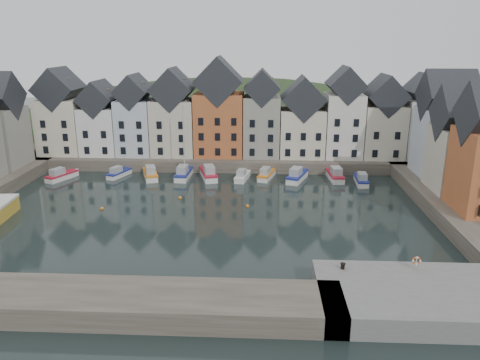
# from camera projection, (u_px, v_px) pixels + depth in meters

# --- Properties ---
(ground) EXTENTS (260.00, 260.00, 0.00)m
(ground) POSITION_uv_depth(u_px,v_px,m) (200.00, 219.00, 60.91)
(ground) COLOR #1C2726
(ground) RESTS_ON ground
(far_quay) EXTENTS (90.00, 16.00, 2.00)m
(far_quay) POSITION_uv_depth(u_px,v_px,m) (221.00, 157.00, 89.32)
(far_quay) COLOR #454034
(far_quay) RESTS_ON ground
(near_quay) EXTENTS (18.00, 10.00, 2.00)m
(near_quay) POSITION_uv_depth(u_px,v_px,m) (422.00, 298.00, 40.46)
(near_quay) COLOR #60605E
(near_quay) RESTS_ON ground
(near_wall) EXTENTS (50.00, 6.00, 2.00)m
(near_wall) POSITION_uv_depth(u_px,v_px,m) (50.00, 301.00, 40.06)
(near_wall) COLOR #454034
(near_wall) RESTS_ON ground
(hillside) EXTENTS (153.60, 70.40, 64.00)m
(hillside) POSITION_uv_depth(u_px,v_px,m) (231.00, 204.00, 119.65)
(hillside) COLOR #1F3219
(hillside) RESTS_ON ground
(far_terrace) EXTENTS (72.37, 8.16, 17.78)m
(far_terrace) POSITION_uv_depth(u_px,v_px,m) (237.00, 118.00, 84.98)
(far_terrace) COLOR beige
(far_terrace) RESTS_ON far_quay
(right_terrace) EXTENTS (8.30, 24.25, 16.36)m
(right_terrace) POSITION_uv_depth(u_px,v_px,m) (466.00, 142.00, 64.36)
(right_terrace) COLOR silver
(right_terrace) RESTS_ON right_quay
(mooring_buoys) EXTENTS (20.50, 5.50, 0.50)m
(mooring_buoys) POSITION_uv_depth(u_px,v_px,m) (177.00, 204.00, 66.16)
(mooring_buoys) COLOR orange
(mooring_buoys) RESTS_ON ground
(boat_a) EXTENTS (4.03, 6.18, 2.28)m
(boat_a) POSITION_uv_depth(u_px,v_px,m) (61.00, 176.00, 78.09)
(boat_a) COLOR silver
(boat_a) RESTS_ON ground
(boat_b) EXTENTS (3.32, 5.60, 2.05)m
(boat_b) POSITION_uv_depth(u_px,v_px,m) (119.00, 173.00, 79.78)
(boat_b) COLOR silver
(boat_b) RESTS_ON ground
(boat_c) EXTENTS (4.01, 6.82, 2.50)m
(boat_c) POSITION_uv_depth(u_px,v_px,m) (150.00, 174.00, 78.86)
(boat_c) COLOR silver
(boat_c) RESTS_ON ground
(boat_d) EXTENTS (2.39, 6.82, 12.88)m
(boat_d) POSITION_uv_depth(u_px,v_px,m) (184.00, 173.00, 78.89)
(boat_d) COLOR silver
(boat_d) RESTS_ON ground
(boat_e) EXTENTS (3.93, 7.29, 2.67)m
(boat_e) POSITION_uv_depth(u_px,v_px,m) (209.00, 174.00, 78.73)
(boat_e) COLOR silver
(boat_e) RESTS_ON ground
(boat_f) EXTENTS (2.65, 5.75, 2.13)m
(boat_f) POSITION_uv_depth(u_px,v_px,m) (242.00, 176.00, 77.96)
(boat_f) COLOR silver
(boat_f) RESTS_ON ground
(boat_g) EXTENTS (3.28, 6.15, 2.26)m
(boat_g) POSITION_uv_depth(u_px,v_px,m) (266.00, 175.00, 78.66)
(boat_g) COLOR silver
(boat_g) RESTS_ON ground
(boat_h) EXTENTS (4.27, 7.10, 2.61)m
(boat_h) POSITION_uv_depth(u_px,v_px,m) (297.00, 176.00, 77.52)
(boat_h) COLOR silver
(boat_h) RESTS_ON ground
(boat_i) EXTENTS (2.54, 6.76, 2.54)m
(boat_i) POSITION_uv_depth(u_px,v_px,m) (335.00, 175.00, 78.09)
(boat_i) COLOR silver
(boat_i) RESTS_ON ground
(boat_j) EXTENTS (2.06, 5.82, 2.21)m
(boat_j) POSITION_uv_depth(u_px,v_px,m) (361.00, 180.00, 75.76)
(boat_j) COLOR silver
(boat_j) RESTS_ON ground
(mooring_bollard) EXTENTS (0.48, 0.48, 0.56)m
(mooring_bollard) POSITION_uv_depth(u_px,v_px,m) (343.00, 266.00, 43.46)
(mooring_bollard) COLOR black
(mooring_bollard) RESTS_ON near_quay
(life_ring_post) EXTENTS (0.80, 0.17, 1.30)m
(life_ring_post) POSITION_uv_depth(u_px,v_px,m) (416.00, 261.00, 43.20)
(life_ring_post) COLOR gray
(life_ring_post) RESTS_ON near_quay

